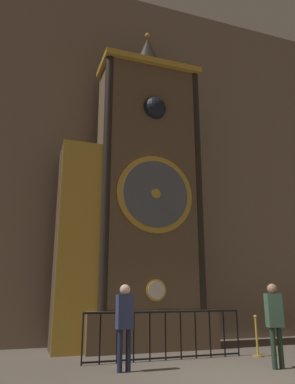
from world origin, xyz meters
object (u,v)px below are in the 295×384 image
Objects in this scene: clock_tower at (138,200)px; visitor_near at (125,318)px; visitor_far at (274,316)px; stanchion_post at (257,343)px.

visitor_near is at bearing -112.50° from clock_tower.
stanchion_post is (0.56, 1.52, -0.75)m from visitor_far.
visitor_far is at bearing -15.54° from visitor_near.
visitor_near is 0.99× the size of visitor_far.
stanchion_post is at bearing 82.56° from visitor_far.
clock_tower is 4.60m from visitor_near.
clock_tower is 6.10× the size of visitor_near.
clock_tower is at bearing 139.46° from stanchion_post.
visitor_far reaches higher than stanchion_post.
visitor_near is 3.31m from visitor_far.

